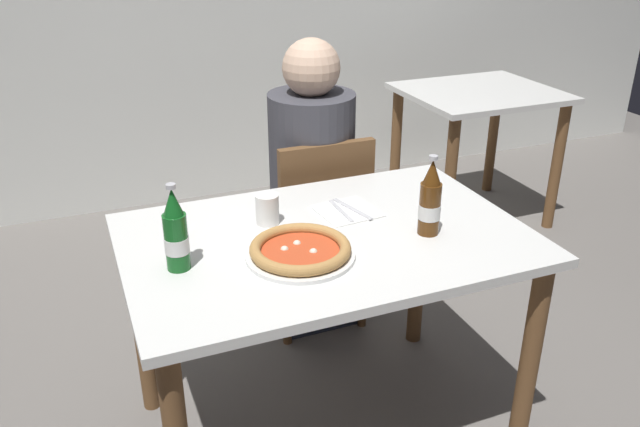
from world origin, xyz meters
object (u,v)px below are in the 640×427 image
diner_seated (312,194)px  pizza_margherita_near (300,251)px  dining_table_main (326,268)px  dining_table_background (477,118)px  chair_behind_table (317,222)px  beer_bottle_center (176,234)px  napkin_with_cutlery (347,211)px  beer_bottle_left (430,201)px  paper_cup (267,209)px

diner_seated → pizza_margherita_near: (-0.33, -0.76, 0.19)m
diner_seated → pizza_margherita_near: bearing=-113.6°
dining_table_main → dining_table_background: size_ratio=1.50×
chair_behind_table → beer_bottle_center: 0.99m
dining_table_background → napkin_with_cutlery: napkin_with_cutlery is taller
beer_bottle_center → dining_table_background: bearing=34.9°
diner_seated → beer_bottle_left: bearing=-84.2°
chair_behind_table → napkin_with_cutlery: chair_behind_table is taller
dining_table_main → beer_bottle_left: size_ratio=4.86×
diner_seated → dining_table_main: bearing=-107.8°
dining_table_main → napkin_with_cutlery: napkin_with_cutlery is taller
beer_bottle_left → paper_cup: (-0.43, 0.25, -0.06)m
dining_table_background → paper_cup: 1.95m
dining_table_main → beer_bottle_center: beer_bottle_center is taller
dining_table_main → beer_bottle_left: (0.29, -0.10, 0.22)m
chair_behind_table → pizza_margherita_near: 0.83m
pizza_margherita_near → paper_cup: 0.24m
dining_table_background → napkin_with_cutlery: (-1.31, -1.15, 0.16)m
pizza_margherita_near → paper_cup: size_ratio=3.25×
napkin_with_cutlery → paper_cup: size_ratio=2.07×
chair_behind_table → napkin_with_cutlery: size_ratio=4.31×
dining_table_background → beer_bottle_left: size_ratio=3.24×
napkin_with_cutlery → beer_bottle_left: bearing=-54.6°
diner_seated → napkin_with_cutlery: diner_seated is taller
diner_seated → beer_bottle_center: (-0.66, -0.69, 0.27)m
dining_table_background → beer_bottle_center: (-1.88, -1.31, 0.26)m
dining_table_main → chair_behind_table: 0.66m
diner_seated → paper_cup: diner_seated is taller
chair_behind_table → napkin_with_cutlery: bearing=80.2°
dining_table_background → napkin_with_cutlery: bearing=-138.7°
dining_table_main → diner_seated: size_ratio=0.99×
dining_table_main → beer_bottle_left: bearing=-19.3°
chair_behind_table → dining_table_main: bearing=71.2°
pizza_margherita_near → beer_bottle_left: bearing=-0.5°
dining_table_main → paper_cup: bearing=133.3°
beer_bottle_left → napkin_with_cutlery: beer_bottle_left is taller
chair_behind_table → dining_table_background: bearing=-150.9°
pizza_margherita_near → beer_bottle_center: size_ratio=1.25×
beer_bottle_center → dining_table_main: bearing=4.0°
dining_table_background → beer_bottle_center: beer_bottle_center is taller
paper_cup → dining_table_main: bearing=-46.7°
chair_behind_table → beer_bottle_center: beer_bottle_center is taller
pizza_margherita_near → beer_bottle_center: 0.34m
dining_table_background → pizza_margherita_near: (-1.55, -1.38, 0.18)m
dining_table_main → diner_seated: 0.70m
napkin_with_cutlery → pizza_margherita_near: bearing=-137.2°
dining_table_main → pizza_margherita_near: (-0.12, -0.10, 0.14)m
pizza_margherita_near → paper_cup: paper_cup is taller
beer_bottle_left → napkin_with_cutlery: bearing=125.4°
diner_seated → dining_table_background: 1.37m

